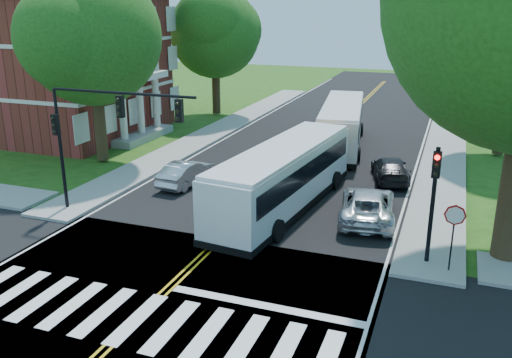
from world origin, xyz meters
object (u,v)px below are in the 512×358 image
at_px(hatchback, 186,173).
at_px(dark_sedan, 390,169).
at_px(signal_nw, 100,123).
at_px(signal_ne, 434,190).
at_px(bus_lead, 284,176).
at_px(bus_follow, 342,124).
at_px(suv, 367,205).

distance_m(hatchback, dark_sedan, 11.19).
bearing_deg(signal_nw, dark_sedan, 40.99).
height_order(signal_ne, bus_lead, signal_ne).
xyz_separation_m(bus_lead, bus_follow, (0.15, 12.53, -0.03)).
relative_size(signal_nw, signal_ne, 1.62).
height_order(bus_lead, suv, bus_lead).
bearing_deg(suv, bus_follow, -80.80).
xyz_separation_m(signal_nw, signal_ne, (14.06, 0.01, -1.41)).
xyz_separation_m(hatchback, dark_sedan, (10.20, 4.60, -0.02)).
distance_m(hatchback, suv, 10.08).
xyz_separation_m(signal_ne, bus_lead, (-6.79, 3.77, -1.34)).
xyz_separation_m(bus_follow, hatchback, (-6.13, -10.93, -0.92)).
xyz_separation_m(suv, dark_sedan, (0.25, 6.25, -0.06)).
bearing_deg(bus_follow, hatchback, 52.39).
xyz_separation_m(bus_lead, suv, (3.96, -0.06, -0.91)).
bearing_deg(signal_ne, bus_lead, 151.01).
xyz_separation_m(signal_nw, suv, (11.22, 3.72, -3.66)).
bearing_deg(bus_lead, dark_sedan, -117.89).
distance_m(bus_lead, suv, 4.06).
height_order(bus_follow, suv, bus_follow).
bearing_deg(hatchback, signal_ne, 162.43).
relative_size(hatchback, suv, 0.79).
bearing_deg(signal_nw, signal_ne, 0.05).
height_order(signal_ne, suv, signal_ne).
bearing_deg(bus_follow, dark_sedan, 114.40).
relative_size(signal_ne, bus_follow, 0.37).
bearing_deg(bus_lead, hatchback, -8.57).
distance_m(signal_ne, hatchback, 14.05).
distance_m(signal_ne, bus_lead, 7.88).
distance_m(signal_nw, dark_sedan, 15.65).
bearing_deg(suv, hatchback, -17.08).
height_order(signal_nw, bus_follow, signal_nw).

